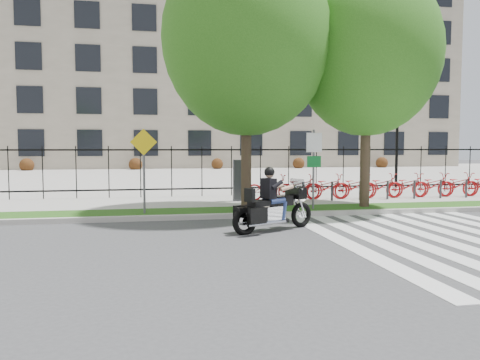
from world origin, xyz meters
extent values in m
plane|color=#3A3B3D|center=(0.00, 0.00, 0.00)|extent=(120.00, 120.00, 0.00)
cube|color=#ACA9A2|center=(0.00, 4.10, 0.07)|extent=(60.00, 0.20, 0.15)
cube|color=#1B4812|center=(0.00, 4.95, 0.07)|extent=(60.00, 1.50, 0.15)
cube|color=gray|center=(0.00, 7.45, 0.07)|extent=(60.00, 3.50, 0.15)
cube|color=gray|center=(0.00, 25.00, 0.05)|extent=(80.00, 34.00, 0.10)
cube|color=gray|center=(0.00, 45.00, 10.00)|extent=(60.00, 20.00, 20.00)
cylinder|color=black|center=(10.00, 12.00, 2.00)|extent=(0.14, 0.14, 4.00)
cylinder|color=black|center=(10.00, 12.00, 3.90)|extent=(0.06, 0.70, 0.70)
sphere|color=white|center=(9.65, 12.00, 4.00)|extent=(0.36, 0.36, 0.36)
sphere|color=white|center=(10.35, 12.00, 4.00)|extent=(0.36, 0.36, 0.36)
cylinder|color=#33241C|center=(0.95, 4.95, 2.01)|extent=(0.32, 0.32, 3.73)
ellipsoid|color=#1C5112|center=(0.95, 4.95, 5.44)|extent=(5.20, 5.20, 5.97)
cylinder|color=#33241C|center=(4.94, 4.95, 1.96)|extent=(0.32, 0.32, 3.61)
ellipsoid|color=#1C5112|center=(4.94, 4.95, 5.18)|extent=(4.72, 4.72, 5.43)
cube|color=#2D2D33|center=(1.11, 7.20, 0.90)|extent=(0.35, 0.25, 1.50)
imported|color=#B31114|center=(2.31, 7.20, 0.62)|extent=(1.81, 0.63, 0.95)
cylinder|color=#2D2D33|center=(2.31, 6.70, 0.50)|extent=(0.08, 0.08, 0.70)
imported|color=#B31114|center=(3.41, 7.20, 0.62)|extent=(1.81, 0.63, 0.95)
cylinder|color=#2D2D33|center=(3.41, 6.70, 0.50)|extent=(0.08, 0.08, 0.70)
imported|color=#B31114|center=(4.51, 7.20, 0.62)|extent=(1.81, 0.63, 0.95)
cylinder|color=#2D2D33|center=(4.51, 6.70, 0.50)|extent=(0.08, 0.08, 0.70)
imported|color=#B31114|center=(5.61, 7.20, 0.62)|extent=(1.81, 0.63, 0.95)
cylinder|color=#2D2D33|center=(5.61, 6.70, 0.50)|extent=(0.08, 0.08, 0.70)
imported|color=#B31114|center=(6.71, 7.20, 0.62)|extent=(1.81, 0.63, 0.95)
cylinder|color=#2D2D33|center=(6.71, 6.70, 0.50)|extent=(0.08, 0.08, 0.70)
imported|color=#B31114|center=(7.81, 7.20, 0.62)|extent=(1.81, 0.63, 0.95)
cylinder|color=#2D2D33|center=(7.81, 6.70, 0.50)|extent=(0.08, 0.08, 0.70)
imported|color=#B31114|center=(8.91, 7.20, 0.62)|extent=(1.81, 0.63, 0.95)
cylinder|color=#2D2D33|center=(8.91, 6.70, 0.50)|extent=(0.08, 0.08, 0.70)
imported|color=#B31114|center=(10.01, 7.20, 0.62)|extent=(1.81, 0.63, 0.95)
cylinder|color=#2D2D33|center=(10.01, 6.70, 0.50)|extent=(0.08, 0.08, 0.70)
cylinder|color=#59595B|center=(3.04, 4.60, 1.40)|extent=(0.07, 0.07, 2.50)
cube|color=white|center=(3.04, 4.56, 2.25)|extent=(0.50, 0.03, 0.60)
cube|color=#0C6626|center=(3.04, 4.56, 1.65)|extent=(0.45, 0.03, 0.35)
cylinder|color=#59595B|center=(-2.19, 4.60, 1.35)|extent=(0.07, 0.07, 2.40)
cube|color=yellow|center=(-2.19, 4.56, 2.25)|extent=(0.78, 0.03, 0.78)
torus|color=black|center=(1.88, 2.27, 0.33)|extent=(0.66, 0.39, 0.67)
torus|color=black|center=(0.22, 1.50, 0.33)|extent=(0.70, 0.43, 0.70)
cube|color=black|center=(1.71, 2.19, 0.92)|extent=(0.49, 0.60, 0.29)
cube|color=#26262B|center=(1.77, 2.22, 1.14)|extent=(0.33, 0.50, 0.29)
cube|color=silver|center=(1.01, 1.87, 0.43)|extent=(0.66, 0.54, 0.39)
cube|color=black|center=(1.27, 1.99, 0.75)|extent=(0.62, 0.52, 0.25)
cube|color=black|center=(0.70, 1.72, 0.73)|extent=(0.76, 0.60, 0.13)
cube|color=black|center=(0.35, 1.56, 0.94)|extent=(0.23, 0.34, 0.33)
cube|color=black|center=(0.47, 1.30, 0.48)|extent=(0.50, 0.34, 0.39)
cube|color=black|center=(0.23, 1.83, 0.48)|extent=(0.50, 0.34, 0.39)
cube|color=black|center=(0.88, 1.81, 1.08)|extent=(0.37, 0.45, 0.50)
sphere|color=tan|center=(0.90, 1.82, 1.45)|extent=(0.22, 0.22, 0.22)
sphere|color=black|center=(0.90, 1.82, 1.48)|extent=(0.26, 0.26, 0.26)
camera|label=1|loc=(-1.95, -9.40, 2.10)|focal=35.00mm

